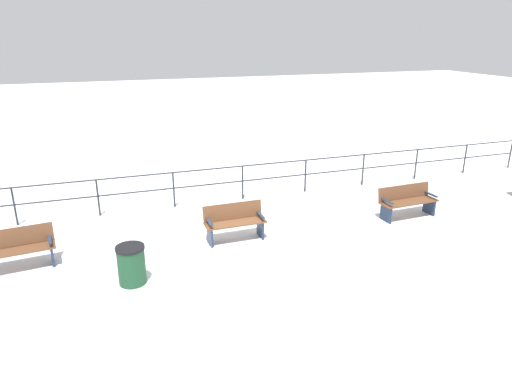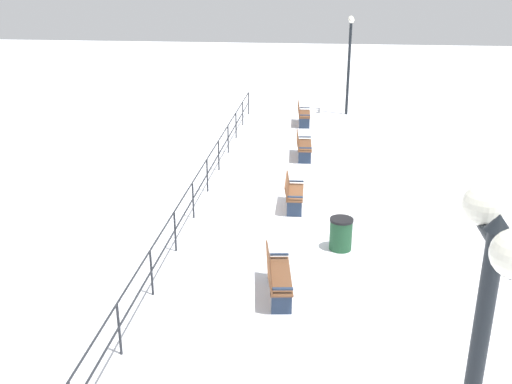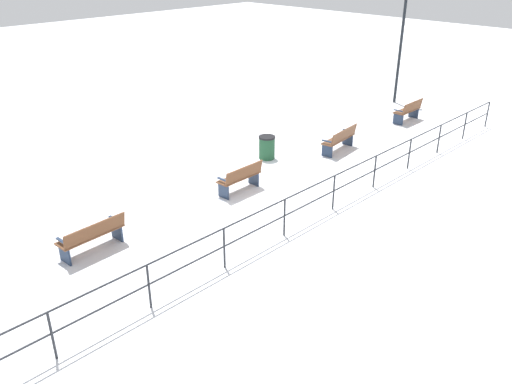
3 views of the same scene
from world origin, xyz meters
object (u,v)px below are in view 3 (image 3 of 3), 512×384
Objects in this scene: lamppost_near at (403,24)px; trash_bin at (267,147)px; bench_nearest at (408,111)px; bench_second at (340,139)px; bench_fourth at (92,235)px; bench_third at (241,178)px.

trash_bin is (-0.61, 9.48, -3.16)m from lamppost_near.
lamppost_near is (1.97, -2.23, 3.09)m from bench_nearest.
trash_bin is at bearing 93.66° from lamppost_near.
trash_bin is (1.36, 7.26, -0.07)m from bench_nearest.
bench_second is 2.14× the size of trash_bin.
bench_nearest is at bearing 131.42° from lamppost_near.
bench_second is 1.04× the size of bench_fourth.
lamppost_near reaches higher than bench_second.
trash_bin is at bearing 52.30° from bench_second.
bench_second is at bearing -92.01° from bench_third.
bench_nearest is 14.72m from bench_fourth.
bench_nearest is 0.87× the size of bench_second.
lamppost_near is at bearing -49.48° from bench_nearest.
bench_second is 4.91m from bench_third.
bench_fourth is 17.32m from lamppost_near.
bench_second reaches higher than trash_bin.
bench_fourth is at bearing 87.76° from bench_third.
lamppost_near reaches higher than trash_bin.
bench_third is (0.04, 9.81, -0.00)m from bench_nearest.
bench_fourth is 0.33× the size of lamppost_near.
bench_nearest is 4.29m from lamppost_near.
bench_nearest reaches higher than bench_fourth.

